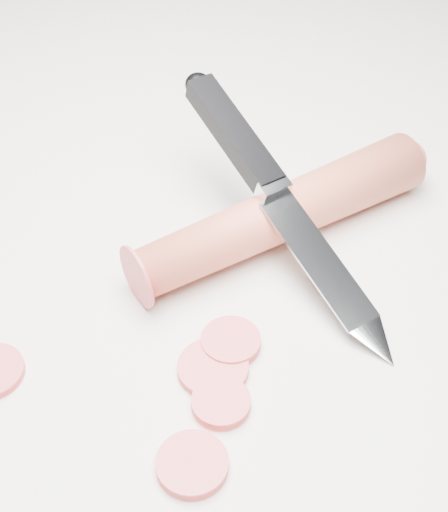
% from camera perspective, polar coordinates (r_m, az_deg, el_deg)
% --- Properties ---
extents(ground, '(2.40, 2.40, 0.00)m').
position_cam_1_polar(ground, '(0.45, 0.43, -3.37)').
color(ground, silver).
rests_on(ground, ground).
extents(carrot, '(0.15, 0.20, 0.04)m').
position_cam_1_polar(carrot, '(0.47, 4.72, 3.40)').
color(carrot, '#D15139').
rests_on(carrot, ground).
extents(carrot_slice_0, '(0.04, 0.04, 0.01)m').
position_cam_1_polar(carrot_slice_0, '(0.41, -0.88, -8.96)').
color(carrot_slice_0, '#D9454A').
rests_on(carrot_slice_0, ground).
extents(carrot_slice_2, '(0.04, 0.04, 0.01)m').
position_cam_1_polar(carrot_slice_2, '(0.37, -2.56, -16.32)').
color(carrot_slice_2, '#D9454A').
rests_on(carrot_slice_2, ground).
extents(carrot_slice_3, '(0.04, 0.04, 0.01)m').
position_cam_1_polar(carrot_slice_3, '(0.42, 0.54, -6.89)').
color(carrot_slice_3, '#D9454A').
rests_on(carrot_slice_3, ground).
extents(carrot_slice_4, '(0.03, 0.03, 0.01)m').
position_cam_1_polar(carrot_slice_4, '(0.39, -0.24, -11.67)').
color(carrot_slice_4, '#D9454A').
rests_on(carrot_slice_4, ground).
extents(kitchen_knife, '(0.21, 0.15, 0.08)m').
position_cam_1_polar(kitchen_knife, '(0.45, 4.92, 4.32)').
color(kitchen_knife, '#B8BBBF').
rests_on(kitchen_knife, ground).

